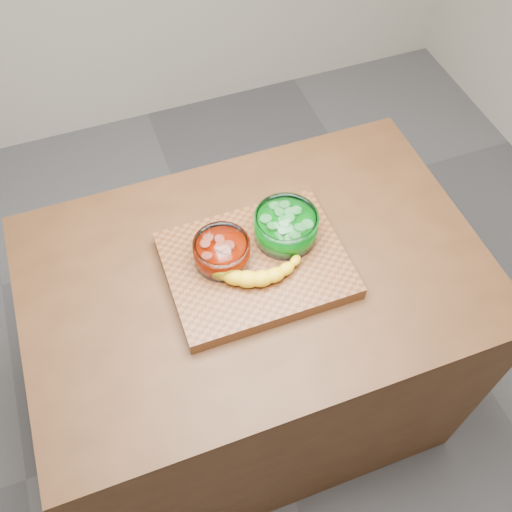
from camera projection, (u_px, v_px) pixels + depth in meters
name	position (u px, v px, depth m)	size (l,w,h in m)	color
ground	(256.00, 399.00, 2.21)	(3.50, 3.50, 0.00)	#545458
counter	(256.00, 347.00, 1.84)	(1.20, 0.80, 0.90)	#492A16
cutting_board	(256.00, 265.00, 1.46)	(0.45, 0.35, 0.04)	brown
bowl_red	(222.00, 252.00, 1.41)	(0.14, 0.14, 0.07)	white
bowl_green	(286.00, 227.00, 1.45)	(0.16, 0.16, 0.08)	white
banana	(251.00, 261.00, 1.41)	(0.27, 0.18, 0.04)	yellow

